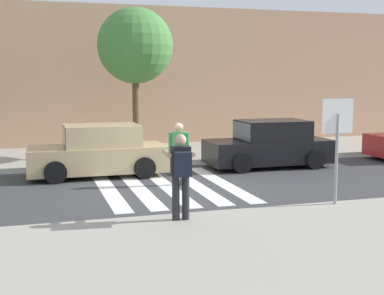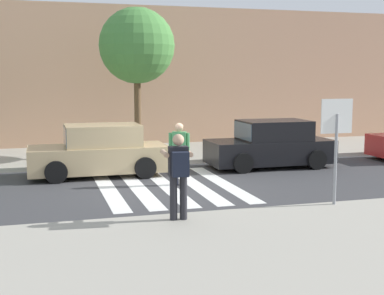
{
  "view_description": "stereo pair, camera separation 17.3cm",
  "coord_description": "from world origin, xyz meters",
  "px_view_note": "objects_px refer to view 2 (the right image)",
  "views": [
    {
      "loc": [
        -3.49,
        -13.73,
        2.99
      ],
      "look_at": [
        0.6,
        -0.2,
        1.1
      ],
      "focal_mm": 50.0,
      "sensor_mm": 36.0,
      "label": 1
    },
    {
      "loc": [
        -3.32,
        -13.78,
        2.99
      ],
      "look_at": [
        0.6,
        -0.2,
        1.1
      ],
      "focal_mm": 50.0,
      "sensor_mm": 36.0,
      "label": 2
    }
  ],
  "objects_px": {
    "stop_sign": "(336,128)",
    "parked_car_tan": "(99,152)",
    "pedestrian_crossing": "(179,150)",
    "street_tree_center": "(137,46)",
    "photographer_with_backpack": "(179,169)",
    "parked_car_black": "(271,145)"
  },
  "relations": [
    {
      "from": "stop_sign",
      "to": "photographer_with_backpack",
      "type": "distance_m",
      "value": 3.77
    },
    {
      "from": "pedestrian_crossing",
      "to": "street_tree_center",
      "type": "relative_size",
      "value": 0.33
    },
    {
      "from": "stop_sign",
      "to": "photographer_with_backpack",
      "type": "xyz_separation_m",
      "value": [
        -3.69,
        -0.33,
        -0.68
      ]
    },
    {
      "from": "pedestrian_crossing",
      "to": "parked_car_black",
      "type": "relative_size",
      "value": 0.42
    },
    {
      "from": "parked_car_tan",
      "to": "street_tree_center",
      "type": "bearing_deg",
      "value": 57.49
    },
    {
      "from": "pedestrian_crossing",
      "to": "street_tree_center",
      "type": "height_order",
      "value": "street_tree_center"
    },
    {
      "from": "parked_car_tan",
      "to": "parked_car_black",
      "type": "bearing_deg",
      "value": 0.0
    },
    {
      "from": "pedestrian_crossing",
      "to": "street_tree_center",
      "type": "distance_m",
      "value": 5.54
    },
    {
      "from": "parked_car_black",
      "to": "parked_car_tan",
      "type": "bearing_deg",
      "value": 180.0
    },
    {
      "from": "photographer_with_backpack",
      "to": "pedestrian_crossing",
      "type": "height_order",
      "value": "photographer_with_backpack"
    },
    {
      "from": "photographer_with_backpack",
      "to": "parked_car_black",
      "type": "xyz_separation_m",
      "value": [
        4.72,
        6.02,
        -0.44
      ]
    },
    {
      "from": "pedestrian_crossing",
      "to": "parked_car_tan",
      "type": "bearing_deg",
      "value": 134.08
    },
    {
      "from": "parked_car_tan",
      "to": "parked_car_black",
      "type": "height_order",
      "value": "same"
    },
    {
      "from": "parked_car_tan",
      "to": "street_tree_center",
      "type": "xyz_separation_m",
      "value": [
        1.65,
        2.59,
        3.3
      ]
    },
    {
      "from": "parked_car_tan",
      "to": "parked_car_black",
      "type": "distance_m",
      "value": 5.61
    },
    {
      "from": "parked_car_black",
      "to": "street_tree_center",
      "type": "bearing_deg",
      "value": 146.79
    },
    {
      "from": "stop_sign",
      "to": "pedestrian_crossing",
      "type": "xyz_separation_m",
      "value": [
        -2.63,
        3.67,
        -0.88
      ]
    },
    {
      "from": "pedestrian_crossing",
      "to": "photographer_with_backpack",
      "type": "bearing_deg",
      "value": -104.89
    },
    {
      "from": "street_tree_center",
      "to": "parked_car_tan",
      "type": "bearing_deg",
      "value": -122.51
    },
    {
      "from": "stop_sign",
      "to": "parked_car_tan",
      "type": "xyz_separation_m",
      "value": [
        -4.58,
        5.69,
        -1.13
      ]
    },
    {
      "from": "photographer_with_backpack",
      "to": "pedestrian_crossing",
      "type": "bearing_deg",
      "value": 75.11
    },
    {
      "from": "parked_car_tan",
      "to": "photographer_with_backpack",
      "type": "bearing_deg",
      "value": -81.57
    }
  ]
}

